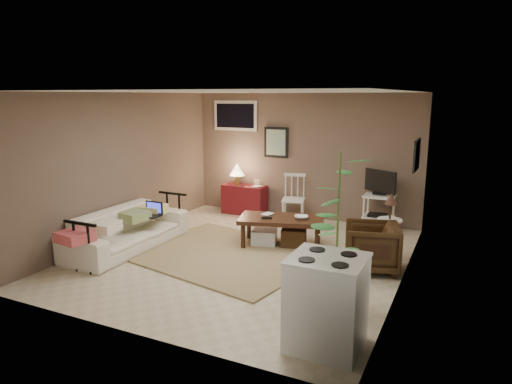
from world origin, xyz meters
The scene contains 20 objects.
floor centered at (0.00, 0.00, 0.00)m, with size 5.00×5.00×0.00m, color #C1B293.
art_back centered at (-0.55, 2.48, 1.45)m, with size 0.50×0.03×0.60m, color black.
art_right centered at (2.23, 1.05, 1.52)m, with size 0.03×0.60×0.45m, color black.
window centered at (-1.45, 2.48, 1.95)m, with size 0.96×0.03×0.60m, color silver.
rug centered at (-0.29, -0.07, 0.01)m, with size 2.70×2.16×0.03m, color #978258.
coffee_table centered at (0.31, 0.66, 0.28)m, with size 1.45×1.01×0.50m.
sofa centered at (-1.80, -0.47, 0.41)m, with size 2.12×0.62×0.83m, color white.
sofa_pillows centered at (-1.75, -0.72, 0.51)m, with size 0.41×2.02×0.14m, color beige, non-canonical shape.
sofa_end_rails centered at (-1.68, -0.47, 0.36)m, with size 0.57×2.12×0.71m, color black, non-canonical shape.
laptop centered at (-1.60, -0.11, 0.54)m, with size 0.33×0.24×0.22m.
red_console centered at (-1.15, 2.25, 0.35)m, with size 0.88×0.39×1.02m.
spindle_chair centered at (-0.03, 2.11, 0.42)m, with size 0.50×0.50×0.90m.
tv_stand centered at (1.54, 2.15, 0.58)m, with size 0.59×0.42×1.09m.
side_table centered at (1.93, 0.89, 0.60)m, with size 0.36×0.36×0.96m.
armchair centered at (1.81, 0.27, 0.36)m, with size 0.70×0.65×0.72m, color black.
potted_plant centered at (1.66, -0.98, 0.95)m, with size 0.45×0.45×1.78m.
stove centered at (1.82, -1.89, 0.45)m, with size 0.69×0.64×0.90m.
bowl centered at (0.63, 0.72, 0.58)m, with size 0.21×0.05×0.21m, color #341B0E.
book_table centered at (-0.03, 0.75, 0.57)m, with size 0.15×0.02×0.20m, color #341B0E.
book_console centered at (-0.91, 2.23, 0.69)m, with size 0.15×0.02×0.20m, color #341B0E.
Camera 1 is at (2.93, -5.76, 2.35)m, focal length 32.00 mm.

